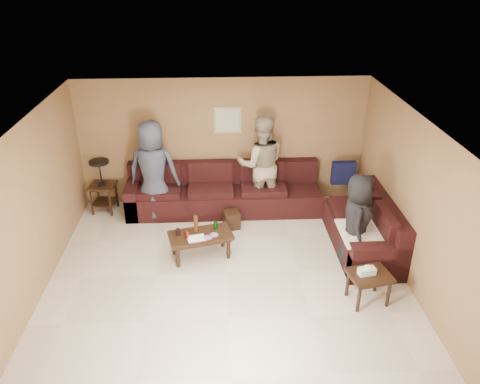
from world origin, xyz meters
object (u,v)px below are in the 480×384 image
at_px(side_table_right, 369,278).
at_px(waste_bin, 232,219).
at_px(sectional_sofa, 269,207).
at_px(end_table_left, 102,185).
at_px(person_middle, 261,164).
at_px(person_right, 357,221).
at_px(coffee_table, 200,237).
at_px(person_left, 153,171).

bearing_deg(side_table_right, waste_bin, 131.18).
height_order(sectional_sofa, side_table_right, sectional_sofa).
distance_m(end_table_left, side_table_right, 5.21).
distance_m(waste_bin, person_middle, 1.20).
height_order(side_table_right, person_right, person_right).
height_order(sectional_sofa, coffee_table, sectional_sofa).
xyz_separation_m(person_left, person_right, (3.34, -1.69, -0.17)).
distance_m(end_table_left, person_right, 4.79).
relative_size(person_middle, person_right, 1.21).
xyz_separation_m(coffee_table, person_left, (-0.87, 1.39, 0.58)).
xyz_separation_m(side_table_right, waste_bin, (-1.88, 2.14, -0.25)).
bearing_deg(person_middle, sectional_sofa, 99.59).
bearing_deg(end_table_left, person_left, -14.17).
height_order(side_table_right, person_middle, person_middle).
xyz_separation_m(waste_bin, person_middle, (0.59, 0.69, 0.79)).
distance_m(side_table_right, person_right, 1.02).
height_order(coffee_table, person_left, person_left).
height_order(coffee_table, end_table_left, end_table_left).
relative_size(waste_bin, person_right, 0.21).
bearing_deg(sectional_sofa, side_table_right, -62.47).
bearing_deg(side_table_right, person_middle, 114.45).
relative_size(waste_bin, person_left, 0.17).
bearing_deg(person_left, person_right, 160.32).
height_order(coffee_table, waste_bin, coffee_table).
height_order(side_table_right, waste_bin, side_table_right).
relative_size(end_table_left, person_left, 0.56).
height_order(end_table_left, person_left, person_left).
bearing_deg(person_right, end_table_left, 80.59).
bearing_deg(person_middle, person_right, 124.62).
bearing_deg(person_right, side_table_right, -168.16).
bearing_deg(person_right, person_left, 77.78).
height_order(end_table_left, waste_bin, end_table_left).
distance_m(sectional_sofa, person_right, 1.86).
xyz_separation_m(side_table_right, person_right, (0.05, 0.95, 0.37)).
bearing_deg(sectional_sofa, coffee_table, -140.45).
bearing_deg(person_left, coffee_table, 129.38).
bearing_deg(end_table_left, coffee_table, -40.80).
bearing_deg(sectional_sofa, person_right, -47.00).
relative_size(sectional_sofa, end_table_left, 4.40).
xyz_separation_m(coffee_table, person_right, (2.46, -0.30, 0.42)).
relative_size(side_table_right, person_left, 0.34).
relative_size(person_left, person_right, 1.21).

